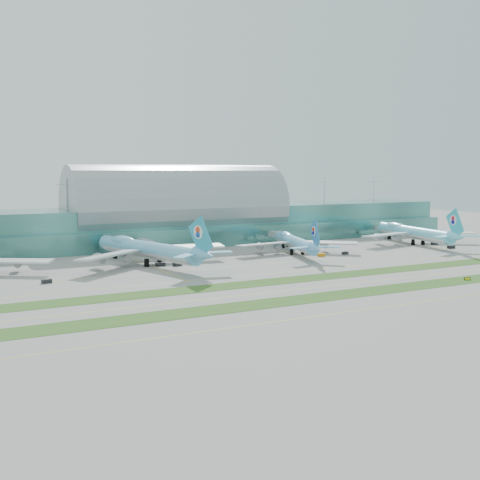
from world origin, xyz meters
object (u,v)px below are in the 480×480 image
airliner_b (147,248)px  airliner_d (413,232)px  terminal (178,217)px  taxiway_sign_east (467,279)px  airliner_c (295,241)px

airliner_b → airliner_d: 153.47m
terminal → taxiway_sign_east: size_ratio=138.56×
airliner_b → taxiway_sign_east: bearing=-59.6°
terminal → airliner_d: terminal is taller
terminal → taxiway_sign_east: (49.74, -157.32, -13.70)m
terminal → airliner_c: bearing=-63.7°
airliner_d → terminal: bearing=159.7°
taxiway_sign_east → airliner_d: bearing=74.7°
airliner_b → taxiway_sign_east: airliner_b is taller
terminal → taxiway_sign_east: bearing=-72.5°
airliner_b → airliner_d: size_ratio=1.04×
terminal → airliner_c: 75.72m
airliner_c → taxiway_sign_east: 91.48m
airliner_d → taxiway_sign_east: (-62.18, -92.08, -6.15)m
airliner_b → airliner_c: 74.86m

